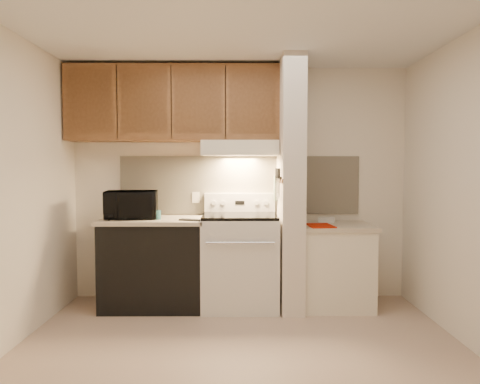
{
  "coord_description": "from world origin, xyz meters",
  "views": [
    {
      "loc": [
        -0.02,
        -3.17,
        1.43
      ],
      "look_at": [
        -0.0,
        0.75,
        1.2
      ],
      "focal_mm": 32.0,
      "sensor_mm": 36.0,
      "label": 1
    }
  ],
  "objects": [
    {
      "name": "floor",
      "position": [
        0.0,
        0.0,
        0.0
      ],
      "size": [
        3.6,
        3.6,
        0.0
      ],
      "primitive_type": "plane",
      "color": "#BFA38E",
      "rests_on": "ground"
    },
    {
      "name": "ceiling",
      "position": [
        0.0,
        0.0,
        2.5
      ],
      "size": [
        3.6,
        3.6,
        0.0
      ],
      "primitive_type": "plane",
      "rotation": [
        3.14,
        0.0,
        0.0
      ],
      "color": "white",
      "rests_on": "wall_back"
    },
    {
      "name": "wall_back",
      "position": [
        0.0,
        1.5,
        1.25
      ],
      "size": [
        3.6,
        2.5,
        0.02
      ],
      "primitive_type": "cube",
      "rotation": [
        1.57,
        0.0,
        0.0
      ],
      "color": "white",
      "rests_on": "floor"
    },
    {
      "name": "backsplash",
      "position": [
        0.0,
        1.49,
        1.24
      ],
      "size": [
        2.6,
        0.02,
        0.63
      ],
      "primitive_type": "cube",
      "color": "beige",
      "rests_on": "wall_back"
    },
    {
      "name": "range_body",
      "position": [
        0.0,
        1.16,
        0.46
      ],
      "size": [
        0.76,
        0.65,
        0.92
      ],
      "primitive_type": "cube",
      "color": "silver",
      "rests_on": "floor"
    },
    {
      "name": "oven_window",
      "position": [
        0.0,
        0.84,
        0.5
      ],
      "size": [
        0.5,
        0.01,
        0.3
      ],
      "primitive_type": "cube",
      "color": "black",
      "rests_on": "range_body"
    },
    {
      "name": "oven_handle",
      "position": [
        0.0,
        0.8,
        0.72
      ],
      "size": [
        0.65,
        0.02,
        0.02
      ],
      "primitive_type": "cylinder",
      "rotation": [
        0.0,
        1.57,
        0.0
      ],
      "color": "silver",
      "rests_on": "range_body"
    },
    {
      "name": "cooktop",
      "position": [
        0.0,
        1.16,
        0.94
      ],
      "size": [
        0.74,
        0.64,
        0.03
      ],
      "primitive_type": "cube",
      "color": "black",
      "rests_on": "range_body"
    },
    {
      "name": "range_backguard",
      "position": [
        0.0,
        1.44,
        1.05
      ],
      "size": [
        0.76,
        0.08,
        0.2
      ],
      "primitive_type": "cube",
      "color": "silver",
      "rests_on": "range_body"
    },
    {
      "name": "range_display",
      "position": [
        0.0,
        1.4,
        1.05
      ],
      "size": [
        0.1,
        0.01,
        0.04
      ],
      "primitive_type": "cube",
      "color": "black",
      "rests_on": "range_backguard"
    },
    {
      "name": "range_knob_left_outer",
      "position": [
        -0.28,
        1.4,
        1.05
      ],
      "size": [
        0.05,
        0.02,
        0.05
      ],
      "primitive_type": "cylinder",
      "rotation": [
        1.57,
        0.0,
        0.0
      ],
      "color": "silver",
      "rests_on": "range_backguard"
    },
    {
      "name": "range_knob_left_inner",
      "position": [
        -0.18,
        1.4,
        1.05
      ],
      "size": [
        0.05,
        0.02,
        0.05
      ],
      "primitive_type": "cylinder",
      "rotation": [
        1.57,
        0.0,
        0.0
      ],
      "color": "silver",
      "rests_on": "range_backguard"
    },
    {
      "name": "range_knob_right_inner",
      "position": [
        0.18,
        1.4,
        1.05
      ],
      "size": [
        0.05,
        0.02,
        0.05
      ],
      "primitive_type": "cylinder",
      "rotation": [
        1.57,
        0.0,
        0.0
      ],
      "color": "silver",
      "rests_on": "range_backguard"
    },
    {
      "name": "range_knob_right_outer",
      "position": [
        0.28,
        1.4,
        1.05
      ],
      "size": [
        0.05,
        0.02,
        0.05
      ],
      "primitive_type": "cylinder",
      "rotation": [
        1.57,
        0.0,
        0.0
      ],
      "color": "silver",
      "rests_on": "range_backguard"
    },
    {
      "name": "dishwasher_front",
      "position": [
        -0.88,
        1.17,
        0.43
      ],
      "size": [
        1.0,
        0.63,
        0.87
      ],
      "primitive_type": "cube",
      "color": "black",
      "rests_on": "floor"
    },
    {
      "name": "left_countertop",
      "position": [
        -0.88,
        1.17,
        0.89
      ],
      "size": [
        1.04,
        0.67,
        0.04
      ],
      "primitive_type": "cube",
      "color": "beige",
      "rests_on": "dishwasher_front"
    },
    {
      "name": "spoon_rest",
      "position": [
        -0.48,
        0.97,
        0.92
      ],
      "size": [
        0.24,
        0.15,
        0.02
      ],
      "primitive_type": "cube",
      "rotation": [
        0.0,
        0.0,
        -0.36
      ],
      "color": "black",
      "rests_on": "left_countertop"
    },
    {
      "name": "teal_jar",
      "position": [
        -0.83,
        1.06,
        0.96
      ],
      "size": [
        0.1,
        0.1,
        0.09
      ],
      "primitive_type": "cylinder",
      "rotation": [
        0.0,
        0.0,
        0.17
      ],
      "color": "#2E6B6F",
      "rests_on": "left_countertop"
    },
    {
      "name": "outlet",
      "position": [
        -0.48,
        1.48,
        1.1
      ],
      "size": [
        0.08,
        0.01,
        0.12
      ],
      "primitive_type": "cube",
      "color": "white",
      "rests_on": "backsplash"
    },
    {
      "name": "microwave",
      "position": [
        -1.1,
        1.15,
        1.05
      ],
      "size": [
        0.55,
        0.41,
        0.28
      ],
      "primitive_type": "imported",
      "rotation": [
        0.0,
        0.0,
        0.13
      ],
      "color": "black",
      "rests_on": "left_countertop"
    },
    {
      "name": "partition_pillar",
      "position": [
        0.51,
        1.15,
        1.25
      ],
      "size": [
        0.22,
        0.7,
        2.5
      ],
      "primitive_type": "cube",
      "color": "silver",
      "rests_on": "floor"
    },
    {
      "name": "pillar_trim",
      "position": [
        0.39,
        1.15,
        1.3
      ],
      "size": [
        0.01,
        0.7,
        0.04
      ],
      "primitive_type": "cube",
      "color": "brown",
      "rests_on": "partition_pillar"
    },
    {
      "name": "knife_strip",
      "position": [
        0.39,
        1.1,
        1.32
      ],
      "size": [
        0.02,
        0.42,
        0.04
      ],
      "primitive_type": "cube",
      "color": "black",
      "rests_on": "partition_pillar"
    },
    {
      "name": "knife_blade_a",
      "position": [
        0.38,
        0.93,
        1.22
      ],
      "size": [
        0.01,
        0.03,
        0.16
      ],
      "primitive_type": "cube",
      "color": "silver",
      "rests_on": "knife_strip"
    },
    {
      "name": "knife_handle_a",
      "position": [
        0.38,
        0.93,
        1.37
      ],
      "size": [
        0.02,
        0.02,
        0.1
      ],
      "primitive_type": "cylinder",
      "color": "black",
      "rests_on": "knife_strip"
    },
    {
      "name": "knife_blade_b",
      "position": [
        0.38,
        1.02,
        1.21
      ],
      "size": [
        0.01,
        0.04,
        0.18
      ],
      "primitive_type": "cube",
      "color": "silver",
      "rests_on": "knife_strip"
    },
    {
      "name": "knife_handle_b",
      "position": [
        0.38,
        1.01,
        1.37
      ],
      "size": [
        0.02,
        0.02,
        0.1
      ],
      "primitive_type": "cylinder",
      "color": "black",
      "rests_on": "knife_strip"
    },
    {
      "name": "knife_blade_c",
      "position": [
        0.38,
        1.11,
        1.2
      ],
      "size": [
        0.01,
        0.04,
        0.2
      ],
      "primitive_type": "cube",
      "color": "silver",
      "rests_on": "knife_strip"
    },
    {
      "name": "knife_handle_c",
      "position": [
        0.38,
        1.1,
        1.37
      ],
      "size": [
        0.02,
        0.02,
        0.1
      ],
      "primitive_type": "cylinder",
      "color": "black",
      "rests_on": "knife_strip"
    },
    {
      "name": "knife_blade_d",
      "position": [
        0.38,
        1.19,
        1.22
      ],
      "size": [
        0.01,
        0.04,
        0.16
      ],
      "primitive_type": "cube",
      "color": "silver",
      "rests_on": "knife_strip"
    },
    {
      "name": "knife_handle_d",
      "position": [
        0.38,
        1.19,
        1.37
      ],
      "size": [
        0.02,
        0.02,
        0.1
      ],
      "primitive_type": "cylinder",
      "color": "black",
      "rests_on": "knife_strip"
    },
    {
      "name": "knife_blade_e",
      "position": [
        0.38,
        1.27,
        1.21
      ],
      "size": [
        0.01,
        0.04,
        0.18
      ],
      "primitive_type": "cube",
      "color": "silver",
      "rests_on": "knife_strip"
    },
    {
      "name": "knife_handle_e",
      "position": [
        0.38,
        1.25,
        1.37
      ],
      "size": [
        0.02,
        0.02,
        0.1
      ],
      "primitive_type": "cylinder",
      "color": "black",
      "rests_on": "knife_strip"
    },
    {
      "name": "oven_mitt",
      "position": [
        0.38,
        1.32,
        1.21
      ],
      "size": [
        0.03,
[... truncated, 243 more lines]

